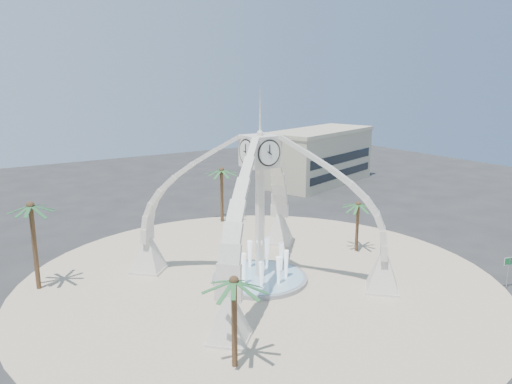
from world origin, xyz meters
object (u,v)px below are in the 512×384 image
palm_west (30,207)px  palm_north (221,171)px  clock_tower (260,206)px  palm_east (358,205)px  fountain (260,278)px  street_sign (509,265)px  palm_south (234,282)px

palm_west → palm_north: bearing=21.6°
clock_tower → palm_west: (-15.94, 8.37, 0.39)m
clock_tower → palm_east: size_ratio=3.30×
fountain → street_sign: fountain is taller
palm_west → street_sign: bearing=-32.9°
palm_west → palm_east: bearing=-14.9°
clock_tower → palm_north: (5.89, 17.01, -0.33)m
palm_north → street_sign: size_ratio=2.47×
palm_west → fountain: bearing=-27.7°
clock_tower → palm_south: (-8.26, -9.81, -1.10)m
palm_west → palm_north: 23.49m
clock_tower → palm_north: clock_tower is taller
clock_tower → street_sign: (15.93, -12.25, -4.46)m
fountain → palm_north: size_ratio=1.14×
palm_north → palm_east: bearing=-69.1°
palm_east → street_sign: palm_east is taller
palm_east → palm_south: (-20.28, -10.77, 0.66)m
palm_south → palm_west: bearing=112.9°
palm_south → palm_north: bearing=62.2°
clock_tower → palm_north: size_ratio=2.56×
clock_tower → palm_west: size_ratio=2.31×
street_sign → fountain: bearing=159.7°
palm_west → palm_south: size_ratio=1.26×
palm_north → palm_south: 30.34m
palm_east → palm_north: 17.24m
fountain → palm_west: palm_west is taller
palm_west → palm_north: (21.83, 8.64, -0.72)m
palm_east → street_sign: bearing=-73.5°
clock_tower → palm_east: bearing=4.5°
clock_tower → palm_south: 12.87m
palm_south → street_sign: (24.19, -2.44, -3.36)m
fountain → palm_west: 19.17m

